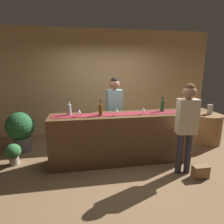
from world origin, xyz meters
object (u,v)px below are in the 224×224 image
Objects in this scene: wine_bottle_amber at (101,110)px; potted_plant_small at (13,153)px; wine_glass_far_end at (144,109)px; bartender at (114,106)px; wine_glass_near_customer at (79,111)px; customer_sipping at (187,120)px; wine_bottle_green at (162,106)px; wine_glass_mid_counter at (117,110)px; wine_bottle_clear at (69,109)px; round_side_table at (207,129)px; vase_on_side_table at (210,109)px; handbag at (200,172)px; potted_plant_tall at (21,129)px.

wine_bottle_amber is 1.93m from potted_plant_small.
bartender is (-0.45, 0.68, -0.06)m from wine_glass_far_end.
wine_glass_near_customer is 1.92m from customer_sipping.
potted_plant_small is (-2.09, -0.38, -0.78)m from bartender.
potted_plant_small is at bearing 171.69° from wine_bottle_amber.
wine_bottle_green is 0.74m from customer_sipping.
bartender is 1.61m from customer_sipping.
wine_bottle_green is at bearing 10.33° from wine_glass_mid_counter.
potted_plant_small is at bearing 174.68° from wine_bottle_clear.
round_side_table is at bearing 12.52° from wine_bottle_amber.
vase_on_side_table is (2.52, 0.72, -0.23)m from wine_glass_mid_counter.
vase_on_side_table is at bearing 5.21° from potted_plant_small.
bartender is at bearing 179.58° from round_side_table.
round_side_table is (1.46, 0.49, -0.73)m from wine_bottle_green.
wine_glass_far_end is (1.23, -0.05, 0.00)m from wine_glass_near_customer.
wine_glass_mid_counter is 0.51× the size of handbag.
wine_bottle_clear is at bearing 179.42° from wine_bottle_green.
wine_bottle_amber is 2.10× the size of wine_glass_far_end.
potted_plant_small reaches higher than handbag.
wine_glass_mid_counter is at bearing -25.27° from potted_plant_tall.
potted_plant_small is at bearing 177.64° from wine_bottle_green.
wine_bottle_green is 2.10× the size of wine_glass_far_end.
wine_glass_mid_counter is 0.69m from bartender.
round_side_table is at bearing 50.31° from customer_sipping.
wine_glass_near_customer reaches higher than vase_on_side_table.
round_side_table is 0.50m from vase_on_side_table.
wine_bottle_green is 1.63m from vase_on_side_table.
wine_bottle_amber is 0.33× the size of potted_plant_tall.
vase_on_side_table is (2.44, 0.03, -0.17)m from bartender.
customer_sipping reaches higher than wine_bottle_green.
wine_bottle_amber is at bearing -167.48° from round_side_table.
handbag is at bearing -42.49° from wine_glass_far_end.
potted_plant_tall is (-2.56, 0.95, -0.57)m from wine_glass_far_end.
round_side_table is at bearing 15.19° from wine_glass_mid_counter.
handbag is (2.23, -0.94, -0.99)m from wine_bottle_clear.
wine_bottle_amber is at bearing 169.30° from wine_glass_mid_counter.
bartender is 2.27m from potted_plant_small.
vase_on_side_table is (3.40, 0.52, -0.24)m from wine_bottle_clear.
wine_glass_near_customer is 1.01m from bartender.
bartender reaches higher than wine_bottle_green.
wine_glass_mid_counter is 2.65m from round_side_table.
potted_plant_tall reaches higher than round_side_table.
wine_bottle_green reaches higher than potted_plant_small.
wine_bottle_green is 1.71m from round_side_table.
potted_plant_small is (-4.47, -0.36, -0.12)m from round_side_table.
handbag is at bearing -34.36° from customer_sipping.
bartender is at bearing 82.88° from wine_glass_mid_counter.
wine_bottle_clear is 2.10× the size of wine_glass_far_end.
customer_sipping is at bearing -17.88° from wine_glass_near_customer.
wine_glass_far_end is 2.13m from vase_on_side_table.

